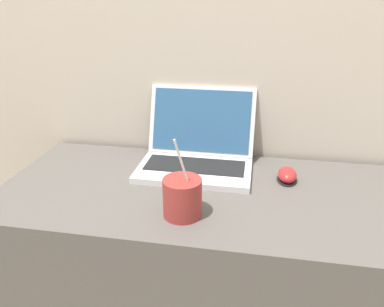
{
  "coord_description": "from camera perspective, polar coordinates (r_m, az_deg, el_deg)",
  "views": [
    {
      "loc": [
        0.13,
        -0.7,
        1.27
      ],
      "look_at": [
        -0.05,
        0.34,
        0.81
      ],
      "focal_mm": 35.0,
      "sensor_mm": 36.0,
      "label": 1
    }
  ],
  "objects": [
    {
      "name": "desk",
      "position": [
        1.34,
        1.93,
        -19.34
      ],
      "size": [
        1.24,
        0.55,
        0.73
      ],
      "color": "#5B5651",
      "rests_on": "ground_plane"
    },
    {
      "name": "computer_mouse",
      "position": [
        1.2,
        14.3,
        -3.24
      ],
      "size": [
        0.06,
        0.09,
        0.04
      ],
      "color": "black",
      "rests_on": "desk"
    },
    {
      "name": "drink_cup",
      "position": [
        0.98,
        -1.48,
        -6.61
      ],
      "size": [
        0.1,
        0.1,
        0.23
      ],
      "color": "#9E332D",
      "rests_on": "desk"
    },
    {
      "name": "laptop",
      "position": [
        1.25,
        0.79,
        0.52
      ],
      "size": [
        0.37,
        0.3,
        0.24
      ],
      "color": "silver",
      "rests_on": "desk"
    }
  ]
}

